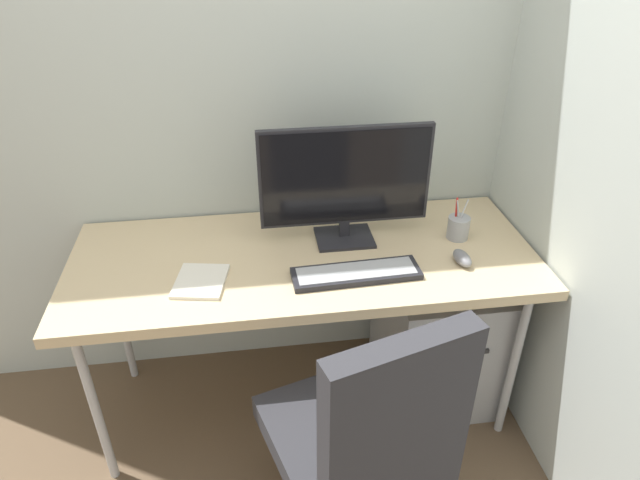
% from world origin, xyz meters
% --- Properties ---
extents(ground_plane, '(8.00, 8.00, 0.00)m').
position_xyz_m(ground_plane, '(0.00, 0.00, 0.00)').
color(ground_plane, brown).
extents(wall_back, '(3.51, 0.04, 2.80)m').
position_xyz_m(wall_back, '(0.00, 0.38, 1.40)').
color(wall_back, '#B7C1BC').
rests_on(wall_back, ground_plane).
extents(wall_side_right, '(0.04, 2.51, 2.80)m').
position_xyz_m(wall_side_right, '(0.88, -0.26, 1.40)').
color(wall_side_right, '#B7C1BC').
rests_on(wall_side_right, ground_plane).
extents(desk, '(1.69, 0.69, 0.76)m').
position_xyz_m(desk, '(0.00, 0.00, 0.72)').
color(desk, '#D1B78C').
rests_on(desk, ground_plane).
extents(office_chair, '(0.58, 0.64, 1.03)m').
position_xyz_m(office_chair, '(0.10, -0.66, 0.54)').
color(office_chair, black).
rests_on(office_chair, ground_plane).
extents(filing_cabinet, '(0.43, 0.54, 0.59)m').
position_xyz_m(filing_cabinet, '(0.56, 0.04, 0.30)').
color(filing_cabinet, '#9EA0A5').
rests_on(filing_cabinet, ground_plane).
extents(monitor, '(0.63, 0.17, 0.44)m').
position_xyz_m(monitor, '(0.17, 0.10, 1.00)').
color(monitor, black).
rests_on(monitor, desk).
extents(keyboard, '(0.45, 0.15, 0.02)m').
position_xyz_m(keyboard, '(0.16, -0.16, 0.77)').
color(keyboard, black).
rests_on(keyboard, desk).
extents(mouse, '(0.06, 0.11, 0.04)m').
position_xyz_m(mouse, '(0.55, -0.14, 0.78)').
color(mouse, slate).
rests_on(mouse, desk).
extents(pen_holder, '(0.08, 0.08, 0.17)m').
position_xyz_m(pen_holder, '(0.59, 0.04, 0.80)').
color(pen_holder, '#9EA0A5').
rests_on(pen_holder, desk).
extents(notebook, '(0.20, 0.22, 0.01)m').
position_xyz_m(notebook, '(-0.37, -0.13, 0.77)').
color(notebook, silver).
rests_on(notebook, desk).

